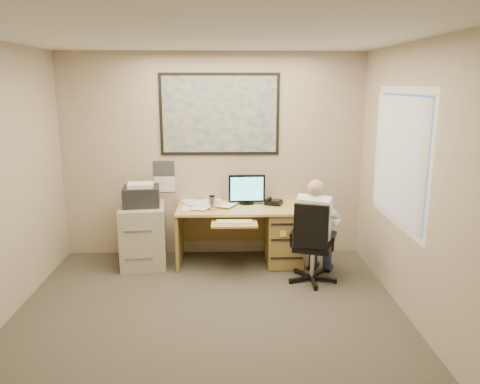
{
  "coord_description": "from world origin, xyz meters",
  "views": [
    {
      "loc": [
        0.18,
        -3.92,
        2.3
      ],
      "look_at": [
        0.34,
        1.3,
        1.08
      ],
      "focal_mm": 35.0,
      "sensor_mm": 36.0,
      "label": 1
    }
  ],
  "objects_px": {
    "desk": "(265,229)",
    "office_chair": "(314,259)",
    "filing_cabinet": "(143,230)",
    "person": "(313,231)"
  },
  "relations": [
    {
      "from": "desk",
      "to": "office_chair",
      "type": "bearing_deg",
      "value": -52.57
    },
    {
      "from": "desk",
      "to": "filing_cabinet",
      "type": "bearing_deg",
      "value": -178.0
    },
    {
      "from": "desk",
      "to": "person",
      "type": "xyz_separation_m",
      "value": [
        0.52,
        -0.62,
        0.17
      ]
    },
    {
      "from": "filing_cabinet",
      "to": "office_chair",
      "type": "distance_m",
      "value": 2.21
    },
    {
      "from": "office_chair",
      "to": "desk",
      "type": "bearing_deg",
      "value": 146.27
    },
    {
      "from": "desk",
      "to": "office_chair",
      "type": "distance_m",
      "value": 0.89
    },
    {
      "from": "desk",
      "to": "office_chair",
      "type": "relative_size",
      "value": 1.61
    },
    {
      "from": "filing_cabinet",
      "to": "office_chair",
      "type": "relative_size",
      "value": 1.09
    },
    {
      "from": "desk",
      "to": "filing_cabinet",
      "type": "distance_m",
      "value": 1.57
    },
    {
      "from": "office_chair",
      "to": "person",
      "type": "height_order",
      "value": "person"
    }
  ]
}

